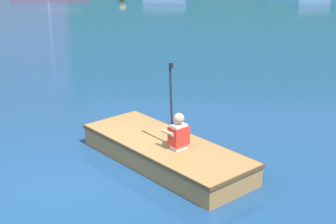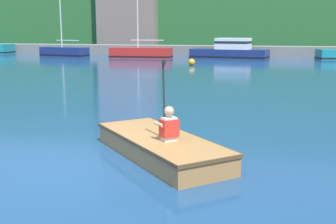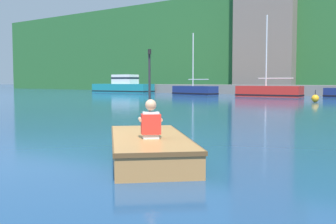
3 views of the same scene
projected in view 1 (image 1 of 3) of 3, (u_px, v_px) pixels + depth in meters
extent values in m
plane|color=navy|center=(71.00, 186.00, 7.71)|extent=(300.00, 300.00, 0.00)
cube|color=#A3703D|center=(166.00, 153.00, 8.41)|extent=(3.00, 3.00, 0.37)
cube|color=brown|center=(166.00, 144.00, 8.36)|extent=(3.05, 3.06, 0.06)
cube|color=brown|center=(166.00, 145.00, 8.36)|extent=(2.55, 2.55, 0.02)
cone|color=#A3703D|center=(113.00, 127.00, 9.47)|extent=(0.56, 0.56, 0.33)
cube|color=#A3703D|center=(175.00, 150.00, 8.20)|extent=(0.87, 0.87, 0.03)
cube|color=silver|center=(179.00, 137.00, 8.06)|extent=(0.28, 0.28, 0.40)
cube|color=red|center=(179.00, 135.00, 8.05)|extent=(0.35, 0.35, 0.30)
sphere|color=tan|center=(179.00, 118.00, 7.95)|extent=(0.17, 0.17, 0.17)
cylinder|color=tan|center=(182.00, 128.00, 8.19)|extent=(0.22, 0.22, 0.06)
cylinder|color=tan|center=(168.00, 133.00, 8.00)|extent=(0.22, 0.22, 0.06)
cylinder|color=#232328|center=(171.00, 105.00, 8.02)|extent=(0.10, 0.10, 1.33)
cylinder|color=black|center=(171.00, 65.00, 7.81)|extent=(0.05, 0.05, 0.08)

